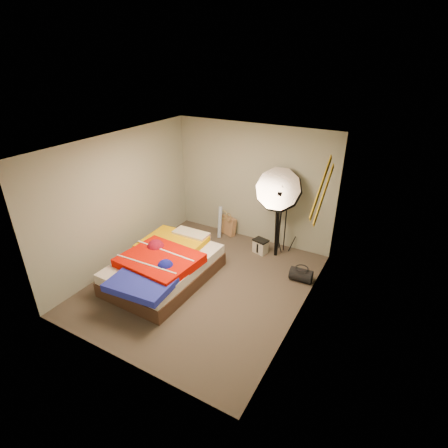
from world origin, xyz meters
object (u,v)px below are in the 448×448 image
Objects in this scene: tote_bag at (228,225)px; wrapping_roll at (220,222)px; duffel_bag at (301,275)px; camera_case at (260,247)px; photo_umbrella at (279,190)px; camera_tripod at (278,220)px; bed at (164,266)px.

wrapping_roll reaches higher than tote_bag.
tote_bag is 2.24m from duffel_bag.
camera_case is at bearing -10.50° from wrapping_roll.
photo_umbrella is at bearing 134.37° from duffel_bag.
camera_case is at bearing -170.27° from camera_tripod.
camera_tripod is at bearing 137.59° from duffel_bag.
camera_case is (1.08, -0.20, -0.22)m from wrapping_roll.
tote_bag is 2.15m from bed.
photo_umbrella reaches higher than camera_case.
wrapping_roll reaches higher than duffel_bag.
bed is at bearing -71.70° from tote_bag.
camera_tripod reaches higher than bed.
camera_tripod is (1.39, -0.15, 0.43)m from wrapping_roll.
tote_bag is 1.48× the size of camera_case.
camera_case is 0.15× the size of photo_umbrella.
wrapping_roll is at bearing 88.73° from bed.
wrapping_roll is 2.58× the size of camera_case.
tote_bag is 0.28m from wrapping_roll.
photo_umbrella is 0.58m from camera_tripod.
duffel_bag is at bearing -19.48° from wrapping_roll.
wrapping_roll is 0.32× the size of bed.
photo_umbrella reaches higher than wrapping_roll.
duffel_bag is at bearing -39.78° from camera_tripod.
photo_umbrella is (-0.80, 0.75, 1.23)m from duffel_bag.
photo_umbrella is (1.22, -0.22, 1.15)m from tote_bag.
tote_bag reaches higher than camera_case.
wrapping_roll reaches higher than bed.
camera_tripod is (0.08, -0.14, -0.56)m from photo_umbrella.
bed is (-2.16, -1.18, 0.17)m from duffel_bag.
wrapping_roll is 0.51× the size of camera_tripod.
camera_tripod is at bearing -5.97° from wrapping_roll.
camera_tripod is at bearing 51.18° from bed.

